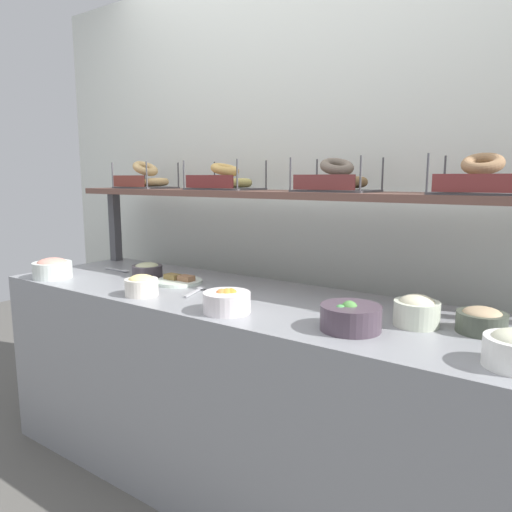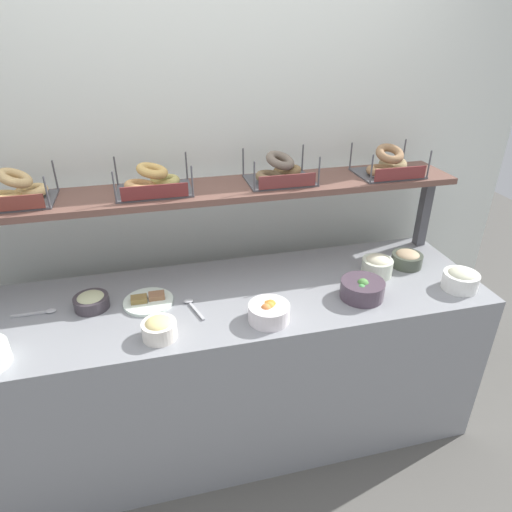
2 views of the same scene
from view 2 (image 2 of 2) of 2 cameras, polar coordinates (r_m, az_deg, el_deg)
name	(u,v)px [view 2 (image 2 of 2)]	position (r m, az deg, el deg)	size (l,w,h in m)	color
ground_plane	(236,426)	(2.62, -2.55, -20.78)	(8.00, 8.00, 0.00)	#595651
back_wall	(210,184)	(2.40, -5.86, 9.08)	(3.56, 0.06, 2.40)	silver
deli_counter	(234,366)	(2.32, -2.78, -13.85)	(2.36, 0.70, 0.85)	gray
shelf_riser_right	(424,211)	(2.61, 20.63, 5.42)	(0.05, 0.05, 0.40)	#4C4C51
upper_shelf	(219,190)	(2.12, -4.77, 8.38)	(2.32, 0.32, 0.03)	brown
bowl_potato_salad	(377,265)	(2.27, 15.18, -1.16)	(0.15, 0.15, 0.11)	silver
bowl_fruit_salad	(269,312)	(1.88, 1.66, -7.10)	(0.17, 0.17, 0.09)	white
bowl_tuna_salad	(91,301)	(2.09, -20.24, -5.39)	(0.15, 0.15, 0.07)	#3B343B
bowl_egg_salad	(159,328)	(1.83, -12.23, -8.97)	(0.14, 0.14, 0.09)	white
bowl_veggie_mix	(362,289)	(2.08, 13.36, -4.09)	(0.20, 0.20, 0.10)	#4C3D4A
bowl_scallion_spread	(461,279)	(2.29, 24.62, -2.68)	(0.16, 0.16, 0.10)	white
bowl_hummus	(407,259)	(2.41, 18.68, -0.32)	(0.15, 0.15, 0.08)	#434A3D
serving_plate_white	(148,301)	(2.06, -13.55, -5.58)	(0.22, 0.22, 0.04)	white
serving_spoon_near_plate	(192,306)	(2.00, -8.15, -6.26)	(0.08, 0.17, 0.01)	#B7B7BC
serving_spoon_by_edge	(41,312)	(2.15, -25.71, -6.48)	(0.18, 0.03, 0.01)	#B7B7BC
bagel_basket_plain	(17,191)	(2.15, -28.11, 7.26)	(0.29, 0.25, 0.16)	#4C4C51
bagel_basket_sesame	(153,182)	(2.08, -12.98, 9.15)	(0.33, 0.26, 0.14)	#4C4C51
bagel_basket_poppy	(280,172)	(2.17, 3.03, 10.62)	(0.32, 0.26, 0.15)	#4C4C51
bagel_basket_everything	(388,165)	(2.36, 16.48, 11.03)	(0.31, 0.26, 0.15)	#4C4C51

